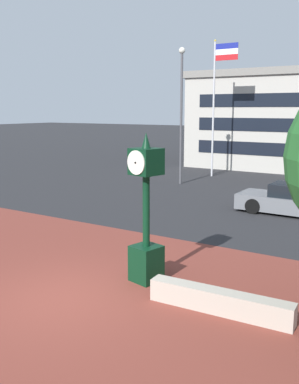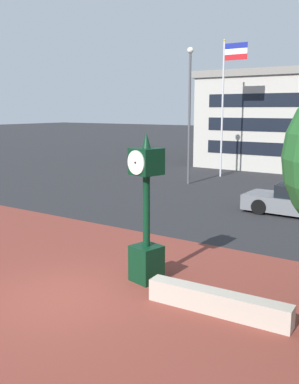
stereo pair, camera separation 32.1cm
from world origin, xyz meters
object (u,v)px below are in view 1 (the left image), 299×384
Objects in this scene: street_clock at (146,219)px; street_lamp_post at (181,104)px; car_street_near at (292,201)px; flagpole_primary at (216,97)px.

street_lamp_post is (-6.32, 13.60, 3.03)m from street_clock.
street_clock reaches higher than car_street_near.
flagpole_primary reaches higher than car_street_near.
flagpole_primary is at bearing 121.49° from street_clock.
flagpole_primary is 1.11× the size of street_lamp_post.
street_lamp_post reaches higher than street_clock.
car_street_near is (1.25, 9.41, -1.05)m from street_clock.
street_lamp_post is at bearing 127.90° from street_clock.
flagpole_primary is (-7.05, 7.91, 4.54)m from car_street_near.
car_street_near is 9.57m from street_lamp_post.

